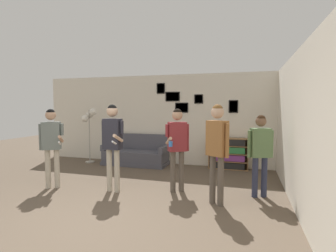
% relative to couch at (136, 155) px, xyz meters
% --- Properties ---
extents(ground_plane, '(20.00, 20.00, 0.00)m').
position_rel_couch_xyz_m(ground_plane, '(0.95, -4.02, -0.29)').
color(ground_plane, brown).
extents(wall_back, '(8.45, 0.08, 2.70)m').
position_rel_couch_xyz_m(wall_back, '(0.96, 0.42, 1.06)').
color(wall_back, silver).
rests_on(wall_back, ground_plane).
extents(wall_right, '(0.06, 6.81, 2.70)m').
position_rel_couch_xyz_m(wall_right, '(4.01, -1.82, 1.06)').
color(wall_right, silver).
rests_on(wall_right, ground_plane).
extents(couch, '(1.95, 0.80, 0.90)m').
position_rel_couch_xyz_m(couch, '(0.00, 0.00, 0.00)').
color(couch, '#4C4C56').
rests_on(couch, ground_plane).
extents(bookshelf, '(1.08, 0.30, 0.87)m').
position_rel_couch_xyz_m(bookshelf, '(2.71, 0.20, 0.14)').
color(bookshelf, olive).
rests_on(bookshelf, ground_plane).
extents(floor_lamp, '(0.43, 0.46, 1.69)m').
position_rel_couch_xyz_m(floor_lamp, '(-1.50, -0.17, 1.06)').
color(floor_lamp, '#ADA89E').
rests_on(floor_lamp, ground_plane).
extents(person_player_foreground_left, '(0.59, 0.39, 1.69)m').
position_rel_couch_xyz_m(person_player_foreground_left, '(-0.78, -2.65, 0.75)').
color(person_player_foreground_left, '#B7AD99').
rests_on(person_player_foreground_left, ground_plane).
extents(person_player_foreground_center, '(0.50, 0.49, 1.79)m').
position_rel_couch_xyz_m(person_player_foreground_center, '(0.58, -2.50, 0.82)').
color(person_player_foreground_center, '#B7AD99').
rests_on(person_player_foreground_center, ground_plane).
extents(person_watcher_holding_cup, '(0.44, 0.57, 1.70)m').
position_rel_couch_xyz_m(person_watcher_holding_cup, '(1.84, -2.10, 0.76)').
color(person_watcher_holding_cup, brown).
rests_on(person_watcher_holding_cup, ground_plane).
extents(person_spectator_near_bookshelf, '(0.43, 0.36, 1.78)m').
position_rel_couch_xyz_m(person_spectator_near_bookshelf, '(2.69, -2.60, 0.82)').
color(person_spectator_near_bookshelf, brown).
rests_on(person_spectator_near_bookshelf, ground_plane).
extents(person_spectator_far_right, '(0.48, 0.31, 1.59)m').
position_rel_couch_xyz_m(person_spectator_far_right, '(3.45, -1.98, 0.67)').
color(person_spectator_far_right, '#2D334C').
rests_on(person_spectator_far_right, ground_plane).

